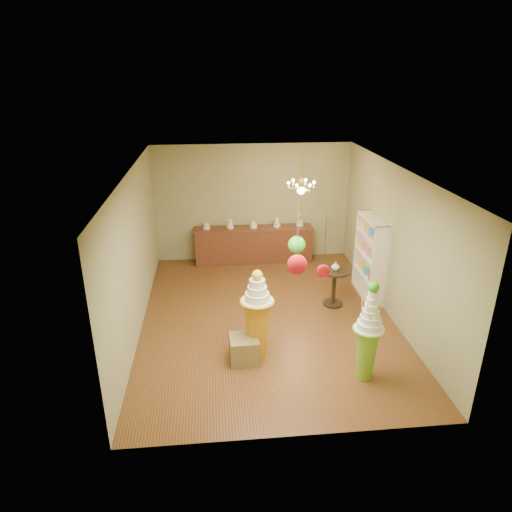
{
  "coord_description": "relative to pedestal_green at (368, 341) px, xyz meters",
  "views": [
    {
      "loc": [
        -1.03,
        -8.04,
        4.7
      ],
      "look_at": [
        -0.23,
        0.0,
        1.37
      ],
      "focal_mm": 32.0,
      "sensor_mm": 36.0,
      "label": 1
    }
  ],
  "objects": [
    {
      "name": "shelving_unit",
      "position": [
        0.99,
        2.87,
        0.21
      ],
      "size": [
        0.33,
        1.2,
        1.8
      ],
      "color": "white",
      "rests_on": "floor"
    },
    {
      "name": "wall_left",
      "position": [
        -3.85,
        2.07,
        0.81
      ],
      "size": [
        0.04,
        6.5,
        3.0
      ],
      "primitive_type": "cube",
      "color": "#959467",
      "rests_on": "ground"
    },
    {
      "name": "wall_front",
      "position": [
        -1.35,
        -1.18,
        0.81
      ],
      "size": [
        5.0,
        0.04,
        3.0
      ],
      "primitive_type": "cube",
      "color": "#959467",
      "rests_on": "ground"
    },
    {
      "name": "round_table",
      "position": [
        0.12,
        2.49,
        -0.17
      ],
      "size": [
        0.7,
        0.7,
        0.81
      ],
      "rotation": [
        0.0,
        0.0,
        -0.11
      ],
      "color": "black",
      "rests_on": "floor"
    },
    {
      "name": "pom_green_mid",
      "position": [
        -1.01,
        0.96,
        1.31
      ],
      "size": [
        0.29,
        0.29,
        1.14
      ],
      "color": "#413B2F",
      "rests_on": "ceiling"
    },
    {
      "name": "vase",
      "position": [
        0.12,
        2.49,
        0.21
      ],
      "size": [
        0.2,
        0.2,
        0.17
      ],
      "primitive_type": "imported",
      "rotation": [
        0.0,
        0.0,
        -0.23
      ],
      "color": "white",
      "rests_on": "round_table"
    },
    {
      "name": "pedestal_orange",
      "position": [
        -1.68,
        0.82,
        -0.01
      ],
      "size": [
        0.63,
        0.63,
        1.63
      ],
      "rotation": [
        0.0,
        0.0,
        0.18
      ],
      "color": "orange",
      "rests_on": "floor"
    },
    {
      "name": "sideboard",
      "position": [
        -1.35,
        5.04,
        -0.21
      ],
      "size": [
        3.04,
        0.54,
        1.16
      ],
      "color": "#5B2D1C",
      "rests_on": "floor"
    },
    {
      "name": "pom_red_left",
      "position": [
        -1.24,
        -0.27,
        1.5
      ],
      "size": [
        0.28,
        0.28,
        0.95
      ],
      "color": "#413B2F",
      "rests_on": "ceiling"
    },
    {
      "name": "burlap_riser",
      "position": [
        -1.93,
        0.68,
        -0.47
      ],
      "size": [
        0.5,
        0.5,
        0.44
      ],
      "primitive_type": "cube",
      "rotation": [
        0.0,
        0.0,
        0.03
      ],
      "color": "olive",
      "rests_on": "floor"
    },
    {
      "name": "pom_red_right",
      "position": [
        -0.97,
        -0.67,
        1.57
      ],
      "size": [
        0.18,
        0.18,
        0.83
      ],
      "color": "#413B2F",
      "rests_on": "ceiling"
    },
    {
      "name": "ceiling",
      "position": [
        -1.35,
        2.07,
        2.31
      ],
      "size": [
        6.5,
        6.5,
        0.0
      ],
      "primitive_type": "plane",
      "rotation": [
        3.14,
        0.0,
        0.0
      ],
      "color": "silver",
      "rests_on": "ground"
    },
    {
      "name": "wall_back",
      "position": [
        -1.35,
        5.32,
        0.81
      ],
      "size": [
        5.0,
        0.04,
        3.0
      ],
      "primitive_type": "cube",
      "color": "#959467",
      "rests_on": "ground"
    },
    {
      "name": "pedestal_green",
      "position": [
        0.0,
        0.0,
        0.0
      ],
      "size": [
        0.62,
        0.62,
        1.74
      ],
      "rotation": [
        0.0,
        0.0,
        -0.38
      ],
      "color": "#6FAD26",
      "rests_on": "floor"
    },
    {
      "name": "chandelier",
      "position": [
        -0.45,
        3.57,
        1.61
      ],
      "size": [
        0.64,
        0.64,
        0.85
      ],
      "rotation": [
        0.0,
        0.0,
        -0.01
      ],
      "color": "gold",
      "rests_on": "ceiling"
    },
    {
      "name": "wall_right",
      "position": [
        1.15,
        2.07,
        0.81
      ],
      "size": [
        0.04,
        6.5,
        3.0
      ],
      "primitive_type": "cube",
      "color": "#959467",
      "rests_on": "ground"
    },
    {
      "name": "floor",
      "position": [
        -1.35,
        2.07,
        -0.69
      ],
      "size": [
        6.5,
        6.5,
        0.0
      ],
      "primitive_type": "plane",
      "color": "brown",
      "rests_on": "ground"
    }
  ]
}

